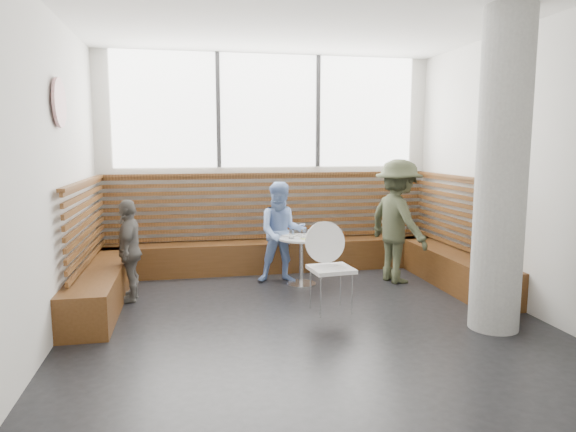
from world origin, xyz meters
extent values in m
cube|color=silver|center=(0.00, 0.00, 1.60)|extent=(5.00, 5.00, 3.20)
cube|color=black|center=(0.00, 0.00, 0.00)|extent=(5.00, 5.00, 0.01)
cube|color=white|center=(0.00, 0.00, 3.20)|extent=(5.00, 5.00, 0.01)
cube|color=white|center=(0.00, 2.48, 2.38)|extent=(4.50, 0.02, 1.65)
cube|color=#3F3F42|center=(-0.75, 2.46, 2.38)|extent=(0.06, 0.04, 1.65)
cube|color=#3F3F42|center=(0.75, 2.46, 2.38)|extent=(0.06, 0.04, 1.65)
cube|color=#462911|center=(0.00, 2.25, 0.23)|extent=(5.00, 0.50, 0.45)
cube|color=#462911|center=(-2.25, 1.25, 0.23)|extent=(0.50, 2.50, 0.45)
cube|color=#462911|center=(2.25, 1.25, 0.23)|extent=(0.50, 2.50, 0.45)
cube|color=#4B2B12|center=(0.00, 2.42, 0.95)|extent=(4.88, 0.08, 0.98)
cube|color=#4B2B12|center=(-2.42, 1.25, 0.95)|extent=(0.08, 2.38, 0.98)
cube|color=#4B2B12|center=(2.42, 1.25, 0.95)|extent=(0.08, 2.38, 0.98)
cylinder|color=gray|center=(1.85, -0.60, 1.60)|extent=(0.50, 0.50, 3.20)
cylinder|color=white|center=(-2.46, 0.40, 2.30)|extent=(0.03, 0.50, 0.50)
cylinder|color=silver|center=(0.26, 1.39, 0.01)|extent=(0.40, 0.40, 0.02)
cylinder|color=silver|center=(0.26, 1.39, 0.33)|extent=(0.06, 0.06, 0.62)
cylinder|color=#B7B7BA|center=(0.26, 1.39, 0.64)|extent=(0.63, 0.63, 0.03)
cube|color=white|center=(0.34, 0.23, 0.49)|extent=(0.46, 0.44, 0.04)
cylinder|color=white|center=(0.34, 0.43, 0.77)|extent=(0.48, 0.11, 0.48)
cylinder|color=silver|center=(0.16, 0.06, 0.24)|extent=(0.02, 0.02, 0.47)
cylinder|color=silver|center=(0.53, 0.06, 0.24)|extent=(0.02, 0.02, 0.47)
cylinder|color=silver|center=(0.16, 0.39, 0.24)|extent=(0.02, 0.02, 0.47)
cylinder|color=silver|center=(0.53, 0.39, 0.24)|extent=(0.02, 0.02, 0.47)
imported|color=#3A402A|center=(1.59, 1.31, 0.84)|extent=(0.88, 1.21, 1.68)
imported|color=#80A0DE|center=(0.03, 1.59, 0.69)|extent=(0.72, 0.59, 1.38)
imported|color=#5F5C56|center=(-1.93, 1.12, 0.62)|extent=(0.33, 0.74, 1.24)
cylinder|color=white|center=(0.12, 1.54, 0.66)|extent=(0.21, 0.21, 0.01)
cylinder|color=white|center=(0.31, 1.50, 0.66)|extent=(0.19, 0.19, 0.01)
cylinder|color=white|center=(0.12, 1.35, 0.71)|extent=(0.07, 0.07, 0.12)
cylinder|color=white|center=(0.27, 1.33, 0.71)|extent=(0.07, 0.07, 0.11)
cylinder|color=white|center=(0.42, 1.42, 0.71)|extent=(0.07, 0.07, 0.11)
cube|color=#A5C64C|center=(0.34, 1.26, 0.65)|extent=(0.26, 0.23, 0.00)
camera|label=1|loc=(-1.22, -5.20, 1.88)|focal=32.00mm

